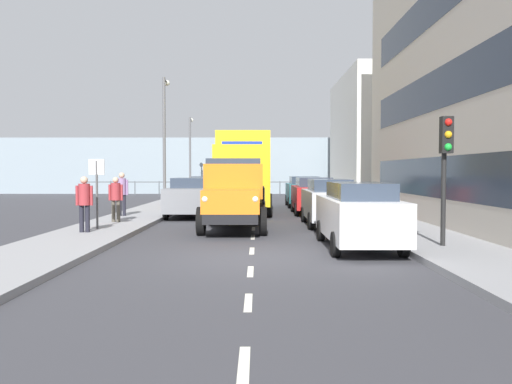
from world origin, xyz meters
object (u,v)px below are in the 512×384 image
at_px(traffic_light_near, 446,152).
at_px(car_red_kerbside_2, 313,195).
at_px(pedestrian_near_railing, 116,196).
at_px(lamp_post_promenade, 165,130).
at_px(car_teal_kerbside_3, 304,191).
at_px(pedestrian_couple_b, 122,190).
at_px(car_maroon_oppositeside_1, 207,191).
at_px(car_white_kerbside_near, 358,214).
at_px(lorry_cargo_yellow, 244,170).
at_px(pedestrian_in_dark_coat, 84,199).
at_px(truck_vintage_orange, 234,196).
at_px(car_grey_oppositeside_0, 192,196).
at_px(street_sign, 97,181).
at_px(car_black_oppositeside_2, 215,188).
at_px(lamp_post_far, 190,148).
at_px(car_silver_kerbside_1, 329,202).

bearing_deg(traffic_light_near, car_red_kerbside_2, -79.95).
relative_size(pedestrian_near_railing, lamp_post_promenade, 0.24).
distance_m(car_teal_kerbside_3, traffic_light_near, 16.47).
xyz_separation_m(car_red_kerbside_2, pedestrian_couple_b, (8.28, 2.74, 0.32)).
bearing_deg(car_maroon_oppositeside_1, car_white_kerbside_near, 109.25).
xyz_separation_m(lorry_cargo_yellow, pedestrian_in_dark_coat, (4.61, 9.54, -0.92)).
bearing_deg(truck_vintage_orange, car_grey_oppositeside_0, -68.23).
xyz_separation_m(car_red_kerbside_2, car_teal_kerbside_3, (-0.00, -4.88, -0.00)).
height_order(car_red_kerbside_2, street_sign, street_sign).
relative_size(car_white_kerbside_near, pedestrian_couple_b, 2.47).
height_order(car_black_oppositeside_2, lamp_post_far, lamp_post_far).
distance_m(truck_vintage_orange, pedestrian_near_railing, 4.63).
xyz_separation_m(pedestrian_in_dark_coat, pedestrian_couple_b, (0.38, -5.75, 0.07)).
relative_size(truck_vintage_orange, car_black_oppositeside_2, 1.38).
xyz_separation_m(car_white_kerbside_near, traffic_light_near, (-2.02, 0.62, 1.58)).
distance_m(car_white_kerbside_near, lamp_post_promenade, 16.33).
bearing_deg(lamp_post_far, car_teal_kerbside_3, 125.08).
bearing_deg(pedestrian_near_railing, car_white_kerbside_near, 145.20).
bearing_deg(lamp_post_promenade, car_maroon_oppositeside_1, -140.00).
distance_m(lamp_post_promenade, street_sign, 11.17).
height_order(pedestrian_in_dark_coat, street_sign, street_sign).
bearing_deg(lamp_post_promenade, lamp_post_far, -88.61).
bearing_deg(truck_vintage_orange, car_black_oppositeside_2, -83.24).
xyz_separation_m(car_white_kerbside_near, pedestrian_in_dark_coat, (7.89, -2.28, 0.26)).
bearing_deg(lamp_post_far, pedestrian_near_railing, 90.18).
xyz_separation_m(car_maroon_oppositeside_1, pedestrian_in_dark_coat, (2.37, 13.53, 0.26)).
distance_m(truck_vintage_orange, pedestrian_in_dark_coat, 4.79).
relative_size(car_white_kerbside_near, car_teal_kerbside_3, 1.12).
relative_size(lorry_cargo_yellow, car_black_oppositeside_2, 2.00).
height_order(car_white_kerbside_near, car_grey_oppositeside_0, same).
bearing_deg(lorry_cargo_yellow, car_silver_kerbside_1, 117.64).
relative_size(pedestrian_in_dark_coat, lamp_post_far, 0.28).
bearing_deg(pedestrian_in_dark_coat, car_maroon_oppositeside_1, -99.96).
height_order(lorry_cargo_yellow, traffic_light_near, lorry_cargo_yellow).
relative_size(car_maroon_oppositeside_1, lamp_post_far, 0.66).
xyz_separation_m(car_red_kerbside_2, pedestrian_in_dark_coat, (7.89, 8.49, 0.26)).
xyz_separation_m(car_silver_kerbside_1, car_maroon_oppositeside_1, (5.52, -10.26, 0.00)).
bearing_deg(car_white_kerbside_near, lorry_cargo_yellow, -74.46).
height_order(truck_vintage_orange, street_sign, truck_vintage_orange).
relative_size(truck_vintage_orange, traffic_light_near, 1.76).
relative_size(car_red_kerbside_2, pedestrian_in_dark_coat, 2.38).
relative_size(car_teal_kerbside_3, traffic_light_near, 1.25).
relative_size(truck_vintage_orange, lorry_cargo_yellow, 0.69).
distance_m(car_red_kerbside_2, lamp_post_far, 18.16).
bearing_deg(pedestrian_couple_b, pedestrian_near_railing, 100.13).
height_order(car_grey_oppositeside_0, pedestrian_near_railing, pedestrian_near_railing).
bearing_deg(car_grey_oppositeside_0, traffic_light_near, 127.41).
xyz_separation_m(car_grey_oppositeside_0, pedestrian_couple_b, (2.76, 1.20, 0.32)).
bearing_deg(lamp_post_promenade, pedestrian_couple_b, 83.33).
bearing_deg(car_white_kerbside_near, car_teal_kerbside_3, -90.00).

